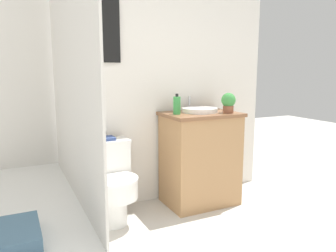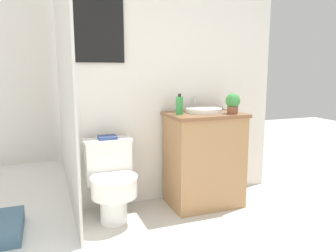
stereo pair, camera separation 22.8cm
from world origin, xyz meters
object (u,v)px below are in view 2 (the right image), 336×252
object	(u,v)px
sink	(204,110)
soap_bottle	(180,105)
potted_plant	(233,103)
book_on_tank	(107,137)
toilet	(111,178)

from	to	relation	value
sink	soap_bottle	world-z (taller)	soap_bottle
soap_bottle	potted_plant	distance (m)	0.46
soap_bottle	potted_plant	size ratio (longest dim) A/B	0.99
sink	potted_plant	size ratio (longest dim) A/B	2.01
potted_plant	book_on_tank	distance (m)	1.10
sink	potted_plant	world-z (taller)	potted_plant
toilet	sink	world-z (taller)	sink
sink	potted_plant	bearing A→B (deg)	-35.24
sink	potted_plant	xyz separation A→B (m)	(0.20, -0.14, 0.07)
toilet	book_on_tank	distance (m)	0.34
soap_bottle	book_on_tank	distance (m)	0.66
toilet	soap_bottle	world-z (taller)	soap_bottle
potted_plant	book_on_tank	xyz separation A→B (m)	(-1.04, 0.23, -0.27)
toilet	potted_plant	distance (m)	1.20
sink	toilet	bearing A→B (deg)	-177.64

